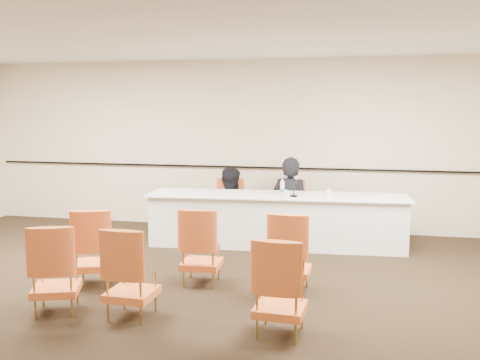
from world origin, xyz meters
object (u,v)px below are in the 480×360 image
(panelist_second, at_px, (229,216))
(aud_chair_back_mid, at_px, (131,272))
(panelist_main_chair, at_px, (290,209))
(aud_chair_front_mid, at_px, (201,246))
(water_bottle, at_px, (282,187))
(drinking_glass, at_px, (286,193))
(panelist_main, at_px, (290,210))
(panel_table, at_px, (276,220))
(aud_chair_back_right, at_px, (280,286))
(microphone, at_px, (294,187))
(aud_chair_front_right, at_px, (290,251))
(aud_chair_front_left, at_px, (94,246))
(coffee_cup, at_px, (328,194))
(aud_chair_back_left, at_px, (56,268))
(panelist_second_chair, at_px, (229,207))

(panelist_second, relative_size, aud_chair_back_mid, 1.73)
(panelist_main_chair, bearing_deg, aud_chair_front_mid, -109.88)
(water_bottle, bearing_deg, drinking_glass, -60.53)
(panelist_main, xyz_separation_m, panelist_second, (-1.04, -0.07, -0.13))
(panel_table, xyz_separation_m, water_bottle, (0.09, 0.00, 0.52))
(aud_chair_front_mid, xyz_separation_m, aud_chair_back_right, (1.15, -1.28, 0.00))
(panel_table, xyz_separation_m, aud_chair_back_mid, (-1.00, -3.23, 0.07))
(microphone, height_order, aud_chair_front_right, microphone)
(microphone, distance_m, aud_chair_front_left, 3.13)
(coffee_cup, bearing_deg, aud_chair_back_mid, -120.11)
(coffee_cup, xyz_separation_m, aud_chair_front_mid, (-1.41, -1.93, -0.39))
(aud_chair_back_right, bearing_deg, microphone, 97.85)
(panelist_main_chair, bearing_deg, aud_chair_back_left, -121.05)
(aud_chair_front_mid, height_order, aud_chair_front_right, same)
(panel_table, distance_m, panelist_second_chair, 1.05)
(panelist_second_chair, relative_size, aud_chair_back_left, 1.00)
(panelist_main, height_order, panelist_main_chair, panelist_main)
(panelist_main, relative_size, panelist_second_chair, 1.87)
(panel_table, bearing_deg, aud_chair_front_right, -81.09)
(coffee_cup, distance_m, aud_chair_front_left, 3.51)
(panelist_second, bearing_deg, aud_chair_front_right, 103.39)
(drinking_glass, bearing_deg, coffee_cup, 0.61)
(drinking_glass, xyz_separation_m, aud_chair_back_right, (0.38, -3.20, -0.38))
(panel_table, height_order, drinking_glass, drinking_glass)
(aud_chair_front_right, bearing_deg, panel_table, 104.81)
(water_bottle, height_order, aud_chair_back_right, water_bottle)
(panelist_second, height_order, aud_chair_back_left, panelist_second)
(panel_table, bearing_deg, aud_chair_back_right, -84.75)
(panelist_main_chair, bearing_deg, coffee_cup, -51.23)
(aud_chair_back_mid, height_order, aud_chair_back_right, same)
(microphone, relative_size, water_bottle, 1.27)
(aud_chair_back_right, bearing_deg, water_bottle, 100.99)
(aud_chair_front_left, bearing_deg, aud_chair_front_mid, -3.56)
(microphone, distance_m, aud_chair_front_mid, 2.16)
(water_bottle, relative_size, coffee_cup, 2.00)
(coffee_cup, distance_m, aud_chair_front_right, 2.03)
(coffee_cup, bearing_deg, panelist_second_chair, 159.30)
(panelist_second_chair, relative_size, aud_chair_front_left, 1.00)
(water_bottle, relative_size, aud_chair_front_right, 0.25)
(aud_chair_back_left, bearing_deg, aud_chair_back_mid, -17.90)
(aud_chair_front_right, distance_m, aud_chair_back_right, 1.24)
(panelist_main_chair, xyz_separation_m, panelist_second_chair, (-1.04, -0.07, 0.00))
(aud_chair_back_mid, relative_size, aud_chair_back_right, 1.00)
(panelist_main_chair, distance_m, aud_chair_front_left, 3.58)
(aud_chair_front_right, bearing_deg, aud_chair_back_mid, -140.46)
(panel_table, height_order, aud_chair_front_mid, aud_chair_front_mid)
(drinking_glass, distance_m, aud_chair_back_right, 3.24)
(aud_chair_front_left, xyz_separation_m, aud_chair_front_mid, (1.25, 0.32, 0.00))
(panel_table, relative_size, aud_chair_front_mid, 4.23)
(microphone, relative_size, drinking_glass, 3.06)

